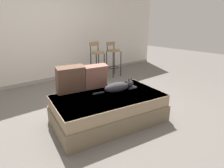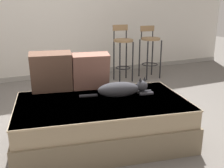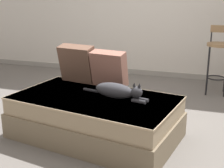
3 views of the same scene
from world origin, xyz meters
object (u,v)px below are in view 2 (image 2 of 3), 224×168
couch (102,121)px  throw_pillow_corner (51,72)px  cat (122,89)px  throw_pillow_middle (91,71)px  bar_stool_near_window (123,47)px  bar_stool_by_doorway (150,46)px

couch → throw_pillow_corner: throw_pillow_corner is taller
throw_pillow_corner → cat: throw_pillow_corner is taller
throw_pillow_middle → bar_stool_near_window: size_ratio=0.42×
couch → cat: size_ratio=2.43×
cat → bar_stool_by_doorway: bar_stool_by_doorway is taller
throw_pillow_middle → bar_stool_near_window: 1.90m
throw_pillow_corner → bar_stool_near_window: bearing=43.4°
couch → throw_pillow_middle: throw_pillow_middle is taller
throw_pillow_corner → throw_pillow_middle: bearing=-9.9°
bar_stool_near_window → throw_pillow_corner: bearing=-136.6°
throw_pillow_corner → cat: 0.75m
throw_pillow_corner → bar_stool_by_doorway: (2.09, 1.45, -0.06)m
cat → throw_pillow_middle: bearing=120.5°
throw_pillow_corner → cat: bearing=-34.4°
throw_pillow_corner → throw_pillow_middle: size_ratio=1.08×
couch → cat: 0.37m
couch → bar_stool_near_window: 2.26m
throw_pillow_corner → throw_pillow_middle: 0.41m
throw_pillow_corner → bar_stool_near_window: (1.54, 1.45, -0.05)m
couch → throw_pillow_corner: bearing=130.4°
couch → bar_stool_by_doorway: size_ratio=1.88×
cat → couch: bearing=-171.9°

